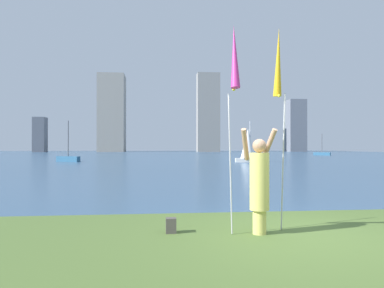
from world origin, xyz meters
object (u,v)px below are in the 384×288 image
(bag, at_px, (171,225))
(sailboat_3, at_px, (248,146))
(sailboat_2, at_px, (68,158))
(sailboat_4, at_px, (322,153))
(kite_flag_right, at_px, (278,67))
(person, at_px, (259,182))
(kite_flag_left, at_px, (234,62))

(bag, relative_size, sailboat_3, 0.07)
(sailboat_2, distance_m, sailboat_3, 18.30)
(sailboat_3, height_order, sailboat_4, sailboat_3)
(sailboat_2, height_order, sailboat_4, sailboat_2)
(sailboat_2, xyz_separation_m, sailboat_3, (18.01, -2.97, 1.27))
(kite_flag_right, bearing_deg, sailboat_2, 110.54)
(bag, xyz_separation_m, sailboat_3, (8.71, 27.50, 1.47))
(person, xyz_separation_m, bag, (-1.56, 0.22, -0.79))
(kite_flag_right, xyz_separation_m, sailboat_2, (-11.35, 30.30, -2.75))
(kite_flag_right, relative_size, sailboat_3, 0.94)
(kite_flag_left, relative_size, sailboat_2, 0.87)
(kite_flag_right, distance_m, sailboat_2, 32.47)
(bag, relative_size, sailboat_2, 0.06)
(person, height_order, kite_flag_right, kite_flag_right)
(kite_flag_right, bearing_deg, kite_flag_left, -148.77)
(person, bearing_deg, kite_flag_right, 25.54)
(kite_flag_left, distance_m, sailboat_2, 32.70)
(person, distance_m, sailboat_3, 28.64)
(bag, xyz_separation_m, sailboat_2, (-9.30, 30.47, 0.20))
(person, height_order, bag, person)
(sailboat_3, bearing_deg, sailboat_2, 170.63)
(sailboat_2, bearing_deg, person, -70.52)
(sailboat_2, relative_size, sailboat_4, 1.09)
(sailboat_3, bearing_deg, kite_flag_left, -105.31)
(sailboat_2, height_order, sailboat_3, sailboat_2)
(person, height_order, sailboat_4, sailboat_4)
(person, relative_size, sailboat_3, 0.46)
(person, height_order, kite_flag_left, kite_flag_left)
(person, relative_size, sailboat_4, 0.49)
(sailboat_4, bearing_deg, sailboat_2, -149.48)
(bag, bearing_deg, kite_flag_left, -21.85)
(bag, height_order, sailboat_2, sailboat_2)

